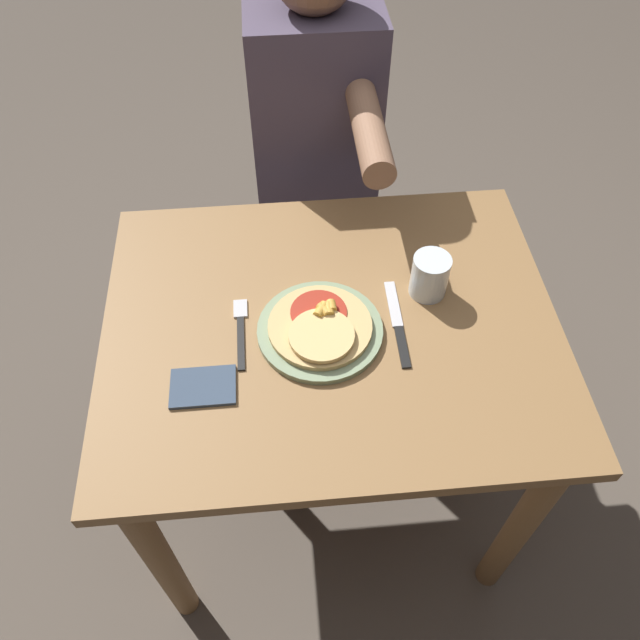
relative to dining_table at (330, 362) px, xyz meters
The scene contains 9 objects.
ground_plane 0.61m from the dining_table, ahead, with size 8.00×8.00×0.00m, color brown.
dining_table is the anchor object (origin of this frame).
plate 0.15m from the dining_table, 134.91° to the right, with size 0.25×0.25×0.01m.
pizza 0.17m from the dining_table, 129.98° to the right, with size 0.21×0.21×0.04m.
fork 0.23m from the dining_table, behind, with size 0.03×0.18×0.00m.
knife 0.20m from the dining_table, ahead, with size 0.02×0.22×0.00m.
drinking_glass 0.29m from the dining_table, 17.15° to the left, with size 0.08×0.08×0.09m.
napkin 0.32m from the dining_table, 151.93° to the right, with size 0.12×0.09×0.01m.
person_diner 0.62m from the dining_table, 87.97° to the left, with size 0.32×0.52×1.27m.
Camera 1 is at (-0.09, -0.77, 1.74)m, focal length 35.00 mm.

